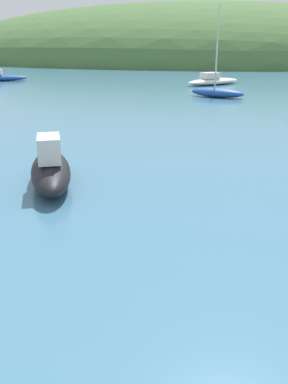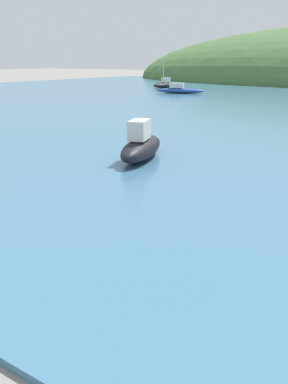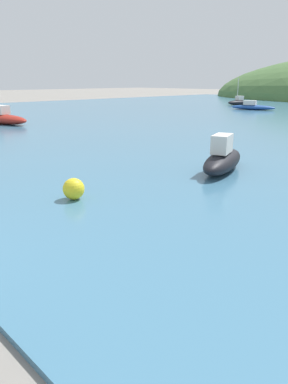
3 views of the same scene
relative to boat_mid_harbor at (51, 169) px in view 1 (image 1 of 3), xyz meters
The scene contains 5 objects.
water 21.67m from the boat_mid_harbor, 89.64° to the left, with size 80.00×60.00×0.10m, color teal.
far_hillside 56.01m from the boat_mid_harbor, 89.86° to the left, with size 75.35×41.44×15.28m.
boat_mid_harbor is the anchor object (origin of this frame).
boat_far_left 23.05m from the boat_mid_harbor, 81.85° to the left, with size 4.10×3.98×5.24m.
boat_white_sailboat 16.52m from the boat_mid_harbor, 77.42° to the left, with size 3.21×2.09×2.96m.
Camera 1 is at (3.48, 1.10, 3.32)m, focal length 42.00 mm.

